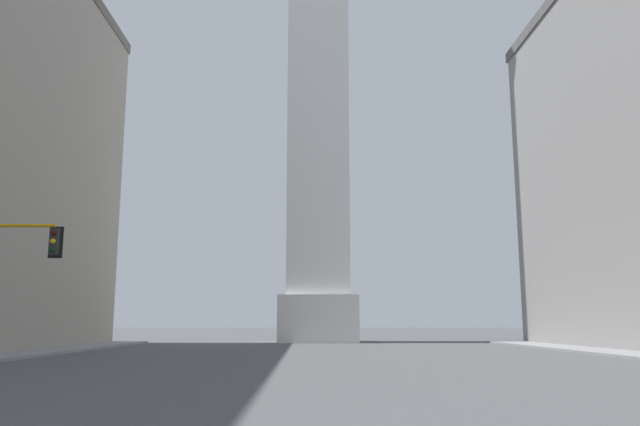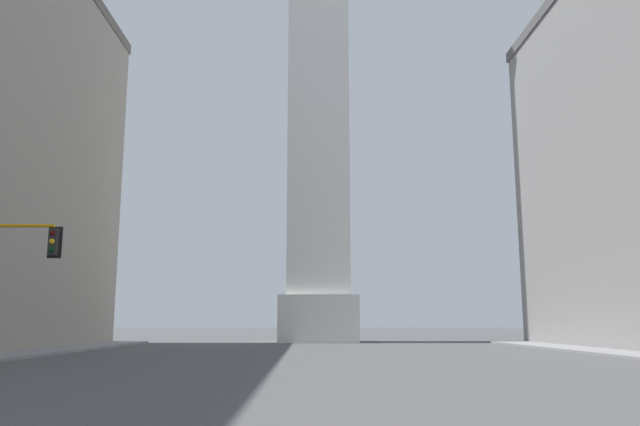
% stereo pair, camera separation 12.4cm
% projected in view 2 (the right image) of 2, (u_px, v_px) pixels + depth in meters
% --- Properties ---
extents(obelisk, '(7.01, 7.01, 62.99)m').
position_uv_depth(obelisk, '(318.00, 26.00, 61.19)').
color(obelisk, silver).
rests_on(obelisk, ground_plane).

